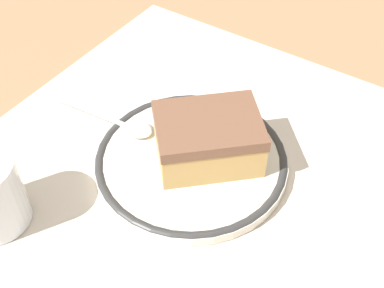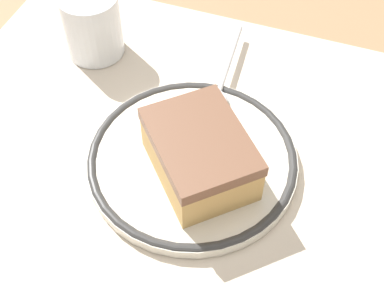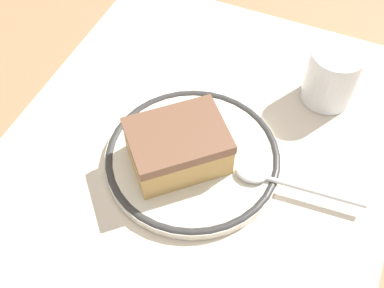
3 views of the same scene
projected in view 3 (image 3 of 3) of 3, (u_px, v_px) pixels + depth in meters
ground_plane at (201, 146)px, 0.54m from camera, size 2.40×2.40×0.00m
placemat at (201, 145)px, 0.54m from camera, size 0.50×0.43×0.00m
plate at (192, 157)px, 0.52m from camera, size 0.19×0.19×0.01m
cake_slice at (178, 146)px, 0.49m from camera, size 0.12×0.12×0.05m
spoon at (270, 178)px, 0.49m from camera, size 0.03×0.14×0.01m
cup at (331, 79)px, 0.56m from camera, size 0.06×0.06×0.07m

